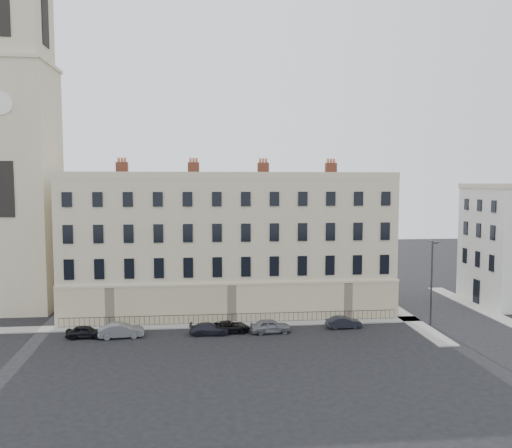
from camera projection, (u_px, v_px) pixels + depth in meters
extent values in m
plane|color=black|center=(298.00, 338.00, 47.29)|extent=(160.00, 160.00, 0.00)
cube|color=#C5B793|center=(229.00, 245.00, 57.99)|extent=(36.00, 12.00, 15.00)
cube|color=beige|center=(232.00, 304.00, 52.41)|extent=(36.10, 0.18, 4.00)
cube|color=beige|center=(379.00, 288.00, 60.22)|extent=(0.18, 12.10, 4.00)
cube|color=#C5B793|center=(231.00, 176.00, 51.54)|extent=(36.00, 0.35, 0.80)
cube|color=#C5B793|center=(379.00, 177.00, 59.10)|extent=(0.35, 12.00, 0.80)
cube|color=brown|center=(122.00, 171.00, 56.11)|extent=(1.30, 0.70, 2.00)
cube|color=brown|center=(194.00, 171.00, 56.90)|extent=(1.30, 0.70, 2.00)
cube|color=brown|center=(263.00, 171.00, 57.69)|extent=(1.30, 0.70, 2.00)
cube|color=brown|center=(331.00, 172.00, 58.48)|extent=(1.30, 0.70, 2.00)
cube|color=#C5B793|center=(19.00, 189.00, 57.08)|extent=(8.00, 8.00, 28.00)
cube|color=#C5B793|center=(12.00, 18.00, 55.53)|extent=(7.04, 7.04, 10.00)
cylinder|color=white|center=(1.00, 103.00, 52.32)|extent=(2.40, 0.14, 2.40)
cube|color=gray|center=(193.00, 325.00, 51.26)|extent=(48.00, 2.00, 0.12)
cube|color=gray|center=(398.00, 312.00, 56.50)|extent=(2.00, 24.00, 0.12)
cube|color=gray|center=(473.00, 306.00, 59.47)|extent=(2.00, 20.00, 0.12)
cube|color=black|center=(232.00, 314.00, 51.97)|extent=(35.00, 0.04, 0.04)
cube|color=black|center=(232.00, 322.00, 52.04)|extent=(35.00, 0.04, 0.04)
imported|color=black|center=(86.00, 332.00, 47.18)|extent=(3.54, 1.43, 1.21)
imported|color=slate|center=(121.00, 330.00, 47.31)|extent=(4.31, 1.87, 1.38)
imported|color=black|center=(210.00, 329.00, 48.23)|extent=(3.93, 1.68, 1.13)
imported|color=black|center=(229.00, 327.00, 48.89)|extent=(4.27, 2.37, 1.13)
imported|color=slate|center=(270.00, 326.00, 48.81)|extent=(4.09, 1.89, 1.36)
imported|color=black|center=(344.00, 322.00, 50.41)|extent=(3.63, 1.43, 1.18)
cylinder|color=#2F2F34|center=(431.00, 283.00, 51.08)|extent=(0.18, 0.18, 8.93)
cylinder|color=#2F2F34|center=(434.00, 241.00, 49.96)|extent=(0.63, 1.62, 0.11)
cube|color=#2F2F34|center=(435.00, 243.00, 49.21)|extent=(0.37, 0.59, 0.13)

